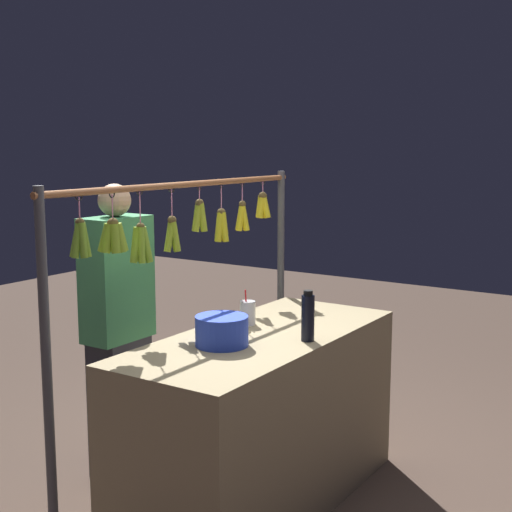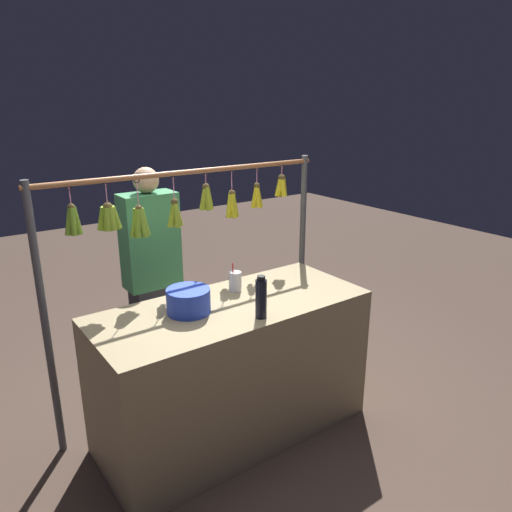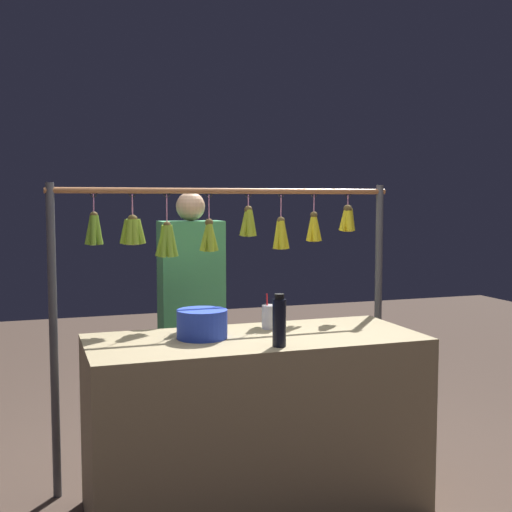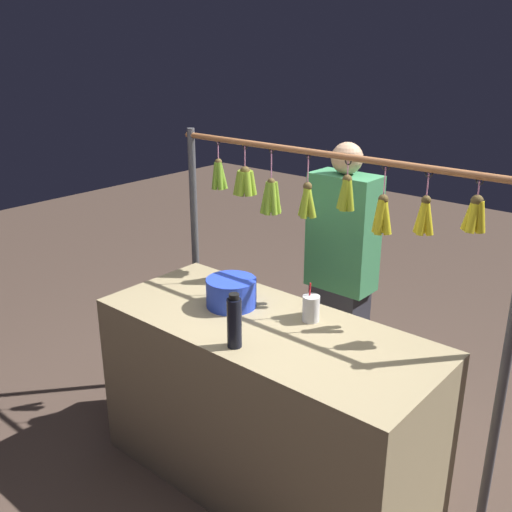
% 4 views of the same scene
% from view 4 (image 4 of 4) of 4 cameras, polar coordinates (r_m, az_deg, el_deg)
% --- Properties ---
extents(ground_plane, '(12.00, 12.00, 0.00)m').
position_cam_4_polar(ground_plane, '(3.27, 0.85, -20.74)').
color(ground_plane, '#4C3B31').
extents(market_counter, '(1.67, 0.71, 0.89)m').
position_cam_4_polar(market_counter, '(3.00, 0.89, -14.28)').
color(market_counter, tan).
rests_on(market_counter, ground).
extents(display_rack, '(1.97, 0.14, 1.67)m').
position_cam_4_polar(display_rack, '(3.01, 6.04, 2.21)').
color(display_rack, '#4C4C51').
rests_on(display_rack, ground).
extents(water_bottle, '(0.06, 0.06, 0.25)m').
position_cam_4_polar(water_bottle, '(2.53, -2.12, -6.41)').
color(water_bottle, black).
rests_on(water_bottle, market_counter).
extents(blue_bucket, '(0.25, 0.25, 0.14)m').
position_cam_4_polar(blue_bucket, '(2.93, -2.41, -3.56)').
color(blue_bucket, blue).
rests_on(blue_bucket, market_counter).
extents(drink_cup, '(0.08, 0.08, 0.19)m').
position_cam_4_polar(drink_cup, '(2.79, 5.36, -5.08)').
color(drink_cup, silver).
rests_on(drink_cup, market_counter).
extents(vendor_person, '(0.39, 0.21, 1.63)m').
position_cam_4_polar(vendor_person, '(3.50, 8.21, -2.50)').
color(vendor_person, '#2D2D38').
rests_on(vendor_person, ground).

